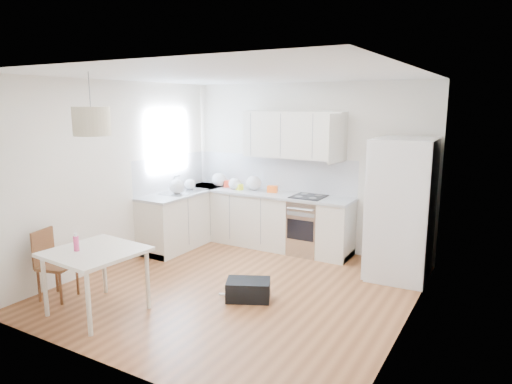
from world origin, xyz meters
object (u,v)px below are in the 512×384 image
dining_table (95,257)px  gym_bag (248,290)px  dining_chair (57,265)px  refrigerator (403,208)px

dining_table → gym_bag: bearing=46.1°
dining_table → dining_chair: (-0.73, 0.03, -0.23)m
gym_bag → dining_chair: bearing=-176.7°
dining_table → gym_bag: (1.32, 1.16, -0.54)m
dining_table → gym_bag: 1.84m
refrigerator → dining_table: size_ratio=1.88×
refrigerator → gym_bag: size_ratio=3.64×
dining_table → gym_bag: dining_table is taller
refrigerator → dining_table: refrigerator is taller
refrigerator → dining_chair: (-3.47, -2.89, -0.53)m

